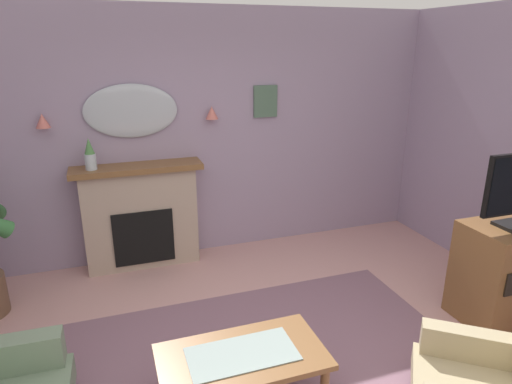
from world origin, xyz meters
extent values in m
cube|color=#9E8CA8|center=(0.00, 2.59, 1.39)|extent=(6.61, 0.10, 2.78)
cube|color=#7F5B6B|center=(0.00, 0.20, 0.01)|extent=(3.20, 2.40, 0.01)
cube|color=tan|center=(-0.70, 2.38, 0.55)|extent=(1.20, 0.28, 1.10)
cube|color=black|center=(-0.70, 2.28, 0.38)|extent=(0.64, 0.12, 0.60)
cube|color=brown|center=(-0.70, 2.36, 1.13)|extent=(1.36, 0.36, 0.06)
cylinder|color=silver|center=(-1.15, 2.34, 1.24)|extent=(0.11, 0.11, 0.16)
cone|color=#4C8447|center=(-1.15, 2.34, 1.40)|extent=(0.10, 0.10, 0.16)
ellipsoid|color=#B2BCC6|center=(-0.70, 2.51, 1.71)|extent=(0.96, 0.06, 0.56)
cone|color=#D17066|center=(-1.55, 2.46, 1.66)|extent=(0.14, 0.14, 0.14)
cone|color=#D17066|center=(0.15, 2.46, 1.66)|extent=(0.14, 0.14, 0.14)
cube|color=#4C6B56|center=(0.80, 2.52, 1.75)|extent=(0.28, 0.03, 0.36)
cube|color=brown|center=(-0.29, -0.01, 0.42)|extent=(1.10, 0.60, 0.04)
cube|color=#8C9E99|center=(-0.29, -0.01, 0.44)|extent=(0.72, 0.36, 0.01)
cylinder|color=brown|center=(-0.78, 0.23, 0.20)|extent=(0.06, 0.06, 0.40)
cylinder|color=brown|center=(0.20, 0.23, 0.20)|extent=(0.06, 0.06, 0.40)
cube|color=gray|center=(-1.78, 0.53, 0.40)|extent=(0.76, 0.18, 0.24)
cube|color=tan|center=(1.31, -0.37, 0.37)|extent=(0.65, 0.55, 0.22)
cylinder|color=brown|center=(1.04, -0.16, 0.05)|extent=(0.06, 0.06, 0.10)
cube|color=brown|center=(2.26, 0.26, 0.45)|extent=(0.80, 0.56, 0.90)
camera|label=1|loc=(-0.99, -2.34, 2.37)|focal=31.18mm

